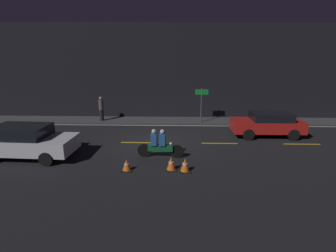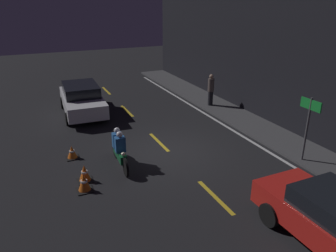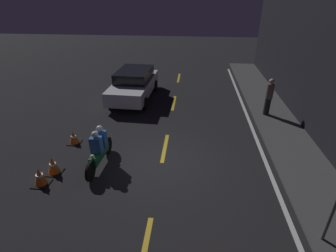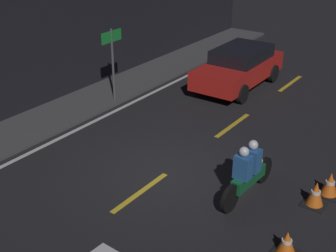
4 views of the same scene
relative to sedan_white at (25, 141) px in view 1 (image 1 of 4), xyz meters
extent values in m
plane|color=black|center=(6.06, 2.24, -0.81)|extent=(56.00, 56.00, 0.00)
cube|color=#424244|center=(6.06, 7.08, -0.76)|extent=(28.00, 1.91, 0.10)
cube|color=black|center=(6.06, 8.19, 2.65)|extent=(28.00, 0.30, 6.93)
cube|color=gold|center=(0.56, 2.24, -0.81)|extent=(2.00, 0.14, 0.01)
cube|color=gold|center=(5.06, 2.24, -0.81)|extent=(2.00, 0.14, 0.01)
cube|color=gold|center=(9.56, 2.24, -0.81)|extent=(2.00, 0.14, 0.01)
cube|color=gold|center=(14.06, 2.24, -0.81)|extent=(2.00, 0.14, 0.01)
cube|color=silver|center=(6.06, 5.88, -0.81)|extent=(25.20, 0.14, 0.01)
cube|color=silver|center=(0.06, 0.00, -0.15)|extent=(4.58, 2.09, 0.70)
cube|color=black|center=(-0.16, 0.01, 0.46)|extent=(2.55, 1.81, 0.53)
cylinder|color=black|center=(1.50, 0.85, -0.50)|extent=(0.64, 0.21, 0.63)
cylinder|color=black|center=(1.41, -0.99, -0.50)|extent=(0.64, 0.21, 0.63)
cylinder|color=black|center=(-1.29, 0.98, -0.50)|extent=(0.64, 0.21, 0.63)
cube|color=red|center=(12.56, 3.69, -0.16)|extent=(4.14, 1.75, 0.66)
cube|color=black|center=(12.77, 3.69, 0.40)|extent=(2.28, 1.56, 0.47)
cube|color=red|center=(14.60, 3.16, 0.01)|extent=(0.06, 0.20, 0.10)
cube|color=red|center=(14.58, 4.27, 0.01)|extent=(0.06, 0.20, 0.10)
cylinder|color=black|center=(11.29, 2.84, -0.48)|extent=(0.66, 0.19, 0.66)
cylinder|color=black|center=(11.27, 4.51, -0.48)|extent=(0.66, 0.19, 0.66)
cylinder|color=black|center=(13.85, 2.87, -0.48)|extent=(0.66, 0.19, 0.66)
cylinder|color=black|center=(13.83, 4.54, -0.48)|extent=(0.66, 0.19, 0.66)
cylinder|color=black|center=(7.18, 0.11, -0.49)|extent=(0.65, 0.11, 0.64)
cylinder|color=black|center=(5.63, 0.19, -0.49)|extent=(0.65, 0.13, 0.64)
cube|color=#14592D|center=(6.40, 0.15, -0.34)|extent=(1.20, 0.30, 0.30)
sphere|color=#F2EABF|center=(6.90, 0.13, -0.11)|extent=(0.14, 0.14, 0.14)
cube|color=#265999|center=(6.50, 0.15, 0.08)|extent=(0.30, 0.37, 0.55)
sphere|color=silver|center=(6.50, 0.15, 0.47)|extent=(0.22, 0.22, 0.22)
cube|color=#265999|center=(6.10, 0.17, 0.08)|extent=(0.30, 0.37, 0.55)
sphere|color=silver|center=(6.10, 0.17, 0.47)|extent=(0.22, 0.22, 0.22)
cube|color=black|center=(5.06, -1.36, -0.80)|extent=(0.48, 0.48, 0.03)
cone|color=orange|center=(5.06, -1.36, -0.55)|extent=(0.37, 0.37, 0.47)
cylinder|color=white|center=(5.06, -1.36, -0.52)|extent=(0.20, 0.20, 0.06)
cube|color=black|center=(6.94, -1.24, -0.80)|extent=(0.50, 0.50, 0.03)
cone|color=orange|center=(6.94, -1.24, -0.50)|extent=(0.38, 0.38, 0.56)
cylinder|color=white|center=(6.94, -1.24, -0.47)|extent=(0.21, 0.21, 0.07)
cube|color=black|center=(7.53, -1.37, -0.80)|extent=(0.51, 0.51, 0.03)
cone|color=orange|center=(7.53, -1.37, -0.51)|extent=(0.39, 0.39, 0.55)
cylinder|color=white|center=(7.53, -1.37, -0.48)|extent=(0.21, 0.21, 0.07)
cylinder|color=black|center=(1.78, 6.74, -0.31)|extent=(0.28, 0.28, 0.80)
cylinder|color=#594C47|center=(1.78, 6.74, 0.45)|extent=(0.34, 0.34, 0.71)
sphere|color=tan|center=(1.78, 6.74, 0.92)|extent=(0.23, 0.23, 0.23)
cylinder|color=#4C4C51|center=(8.90, 6.43, 0.49)|extent=(0.08, 0.08, 2.40)
cube|color=#198C33|center=(8.90, 6.43, 1.44)|extent=(0.90, 0.05, 0.36)
camera|label=1|loc=(7.11, -11.55, 4.00)|focal=28.00mm
camera|label=2|loc=(16.81, -2.62, 4.96)|focal=35.00mm
camera|label=3|loc=(13.53, 3.17, 4.58)|focal=28.00mm
camera|label=4|loc=(-2.04, -3.65, 5.31)|focal=50.00mm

